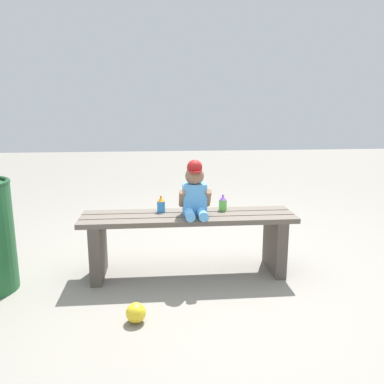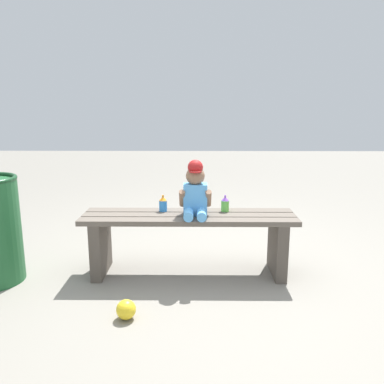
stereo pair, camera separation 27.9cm
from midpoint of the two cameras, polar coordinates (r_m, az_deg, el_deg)
The scene contains 6 objects.
ground_plane at distance 3.04m, azimuth 2.24°, elevation -11.68°, with size 16.00×16.00×0.00m, color gray.
park_bench at distance 2.93m, azimuth 2.29°, elevation -6.11°, with size 1.56×0.37×0.46m.
child_figure at distance 2.82m, azimuth 3.31°, elevation 0.04°, with size 0.23×0.27×0.40m.
sippy_cup_left at distance 2.96m, azimuth -1.53°, elevation -1.73°, with size 0.06×0.06×0.12m.
sippy_cup_right at distance 2.98m, azimuth 7.51°, elevation -1.74°, with size 0.06×0.06×0.12m.
toy_ball at distance 2.44m, azimuth -6.20°, elevation -16.67°, with size 0.12×0.12×0.12m, color yellow.
Camera 2 is at (0.05, -2.78, 1.25)m, focal length 36.79 mm.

